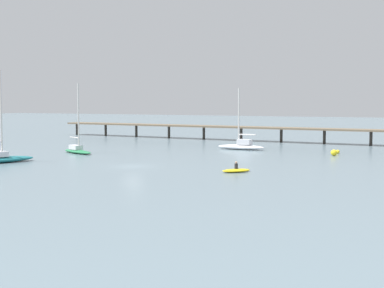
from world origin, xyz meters
name	(u,v)px	position (x,y,z in m)	size (l,w,h in m)	color
ground_plane	(133,166)	(0.00, 0.00, 0.00)	(400.00, 400.00, 0.00)	slate
pier	(372,123)	(19.57, 42.63, 3.69)	(87.59, 9.01, 7.22)	brown
sailboat_green	(77,149)	(-15.61, 10.44, 0.62)	(7.03, 4.44, 9.83)	#287F4C
sailboat_white	(241,145)	(3.00, 26.22, 0.65)	(7.50, 2.16, 9.30)	white
dinghy_yellow	(236,170)	(12.42, 0.31, 0.20)	(3.14, 3.30, 1.14)	yellow
mooring_buoy_outer	(334,153)	(17.74, 22.50, 0.43)	(0.86, 0.86, 0.86)	yellow
mooring_buoy_near	(338,152)	(17.56, 25.77, 0.28)	(0.56, 0.56, 0.56)	yellow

